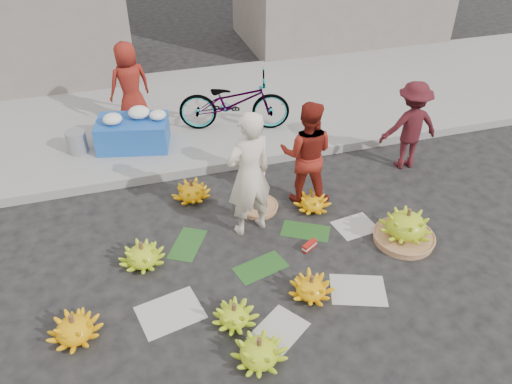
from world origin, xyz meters
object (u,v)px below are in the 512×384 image
object	(u,v)px
flower_table	(133,131)
vendor_cream	(249,175)
bicycle	(234,102)
banana_bunch_4	(406,227)
banana_bunch_0	(74,328)

from	to	relation	value
flower_table	vendor_cream	bearing A→B (deg)	-50.41
bicycle	banana_bunch_4	bearing A→B (deg)	-142.86
flower_table	bicycle	xyz separation A→B (m)	(1.79, 0.13, 0.23)
vendor_cream	banana_bunch_0	bearing A→B (deg)	13.55
banana_bunch_4	bicycle	bearing A→B (deg)	111.75
banana_bunch_4	flower_table	xyz separation A→B (m)	(-3.19, 3.38, 0.16)
bicycle	flower_table	bearing A→B (deg)	109.64
banana_bunch_0	bicycle	bearing A→B (deg)	54.43
banana_bunch_4	vendor_cream	size ratio (longest dim) A/B	0.45
banana_bunch_0	flower_table	bearing A→B (deg)	75.00
banana_bunch_4	banana_bunch_0	bearing A→B (deg)	-174.55
flower_table	banana_bunch_4	bearing A→B (deg)	-33.83
banana_bunch_0	bicycle	size ratio (longest dim) A/B	0.29
flower_table	bicycle	size ratio (longest dim) A/B	0.66
bicycle	banana_bunch_0	bearing A→B (deg)	159.81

